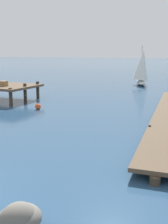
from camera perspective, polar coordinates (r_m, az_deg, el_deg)
pier_platform at (r=26.52m, az=-16.33°, el=4.92°), size 6.61×5.00×1.80m
shore_rock_far_edge at (r=7.40m, az=-12.90°, el=-20.09°), size 1.47×1.47×0.77m
mooring_buoy at (r=21.65m, az=-9.20°, el=1.11°), size 0.44×0.44×0.51m
distant_sailboat at (r=37.76m, az=11.49°, el=8.67°), size 2.80×4.10×4.98m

